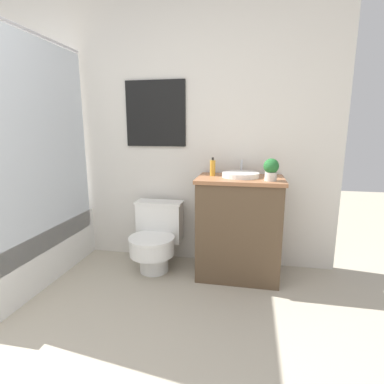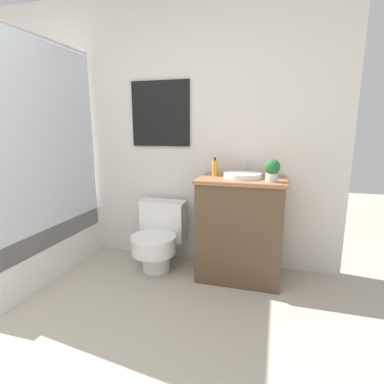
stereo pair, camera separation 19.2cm
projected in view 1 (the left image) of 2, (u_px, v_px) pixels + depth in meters
The scene contains 7 objects.
wall_back at pixel (150, 131), 2.86m from camera, with size 3.49×0.07×2.50m.
shower_area at pixel (21, 247), 2.55m from camera, with size 0.61×1.38×1.98m.
toilet at pixel (156, 237), 2.75m from camera, with size 0.44×0.54×0.61m.
vanity at pixel (239, 227), 2.59m from camera, with size 0.72×0.48×0.88m.
sink at pixel (241, 175), 2.52m from camera, with size 0.31×0.35×0.13m.
soap_bottle at pixel (213, 168), 2.59m from camera, with size 0.05×0.05×0.16m.
potted_plant at pixel (271, 169), 2.32m from camera, with size 0.12×0.12×0.18m.
Camera 1 is at (0.96, -0.63, 1.28)m, focal length 28.00 mm.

